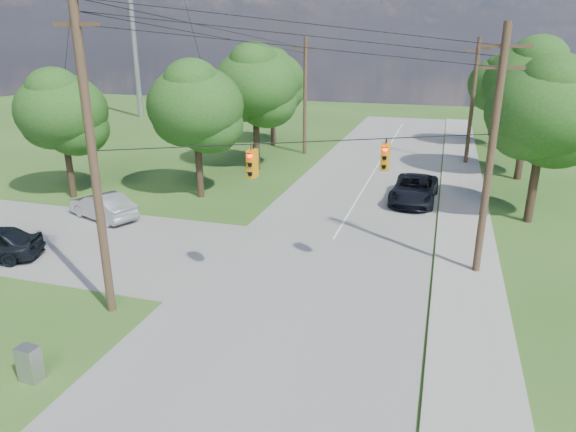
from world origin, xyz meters
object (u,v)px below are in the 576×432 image
(pole_north_w, at_px, (305,96))
(car_cross_silver, at_px, (102,206))
(pole_ne, at_px, (491,152))
(car_main_north, at_px, (414,189))
(control_cabinet, at_px, (30,364))
(pole_sw, at_px, (92,150))
(pole_north_e, at_px, (472,101))

(pole_north_w, xyz_separation_m, car_cross_silver, (-6.36, -20.70, -4.34))
(pole_ne, xyz_separation_m, pole_north_w, (-13.90, 22.00, -0.34))
(pole_ne, relative_size, car_main_north, 1.80)
(car_main_north, relative_size, control_cabinet, 5.07)
(pole_sw, bearing_deg, pole_north_e, 65.48)
(control_cabinet, bearing_deg, pole_north_e, 72.72)
(pole_ne, height_order, car_cross_silver, pole_ne)
(pole_north_w, relative_size, control_cabinet, 8.69)
(pole_sw, distance_m, pole_ne, 15.51)
(car_main_north, bearing_deg, pole_sw, -117.63)
(pole_sw, relative_size, car_cross_silver, 2.60)
(pole_ne, xyz_separation_m, control_cabinet, (-13.23, -12.00, -4.89))
(control_cabinet, bearing_deg, car_main_north, 69.85)
(car_main_north, distance_m, control_cabinet, 24.05)
(pole_north_w, bearing_deg, pole_ne, -57.71)
(pole_sw, height_order, car_cross_silver, pole_sw)
(pole_sw, distance_m, car_main_north, 20.95)
(car_cross_silver, relative_size, control_cabinet, 4.01)
(control_cabinet, bearing_deg, pole_sw, 97.44)
(pole_north_e, bearing_deg, pole_ne, -90.00)
(car_main_north, bearing_deg, car_cross_silver, -150.57)
(pole_sw, bearing_deg, pole_ne, 29.38)
(pole_sw, relative_size, control_cabinet, 10.42)
(pole_north_e, xyz_separation_m, car_cross_silver, (-20.26, -20.70, -4.34))
(pole_north_w, distance_m, control_cabinet, 34.31)
(car_cross_silver, bearing_deg, pole_north_e, 156.45)
(pole_north_e, xyz_separation_m, car_main_north, (-3.40, -12.06, -4.29))
(pole_sw, xyz_separation_m, car_main_north, (10.10, 17.54, -5.39))
(car_main_north, height_order, control_cabinet, car_main_north)
(pole_ne, bearing_deg, control_cabinet, -137.80)
(pole_sw, height_order, pole_north_e, pole_sw)
(car_cross_silver, bearing_deg, control_cabinet, 48.70)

